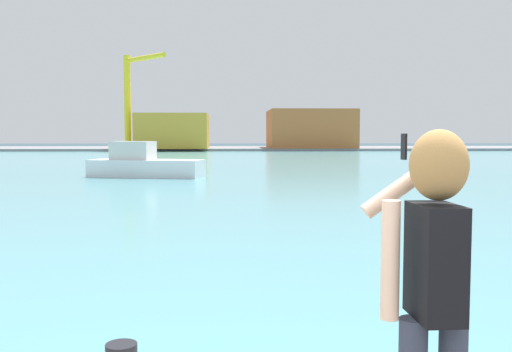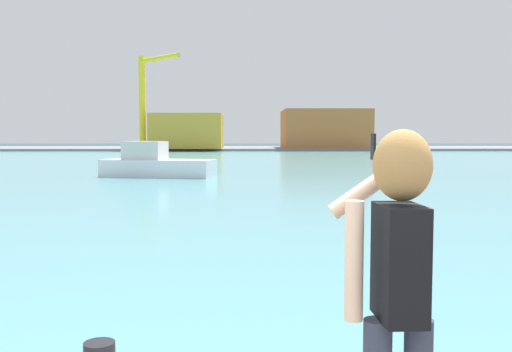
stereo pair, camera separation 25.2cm
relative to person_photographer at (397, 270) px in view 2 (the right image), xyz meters
name	(u,v)px [view 2 (the right image)]	position (x,y,z in m)	size (l,w,h in m)	color
ground_plane	(245,161)	(-0.57, 49.51, -1.76)	(220.00, 220.00, 0.00)	#334751
harbor_water	(245,160)	(-0.57, 51.51, -1.75)	(140.00, 100.00, 0.02)	#599EA8
far_shore_dock	(244,148)	(-0.57, 91.51, -1.57)	(140.00, 20.00, 0.38)	gray
person_photographer	(397,270)	(0.00, 0.00, 0.00)	(0.53, 0.55, 1.74)	#2D3342
boat_moored	(155,164)	(-5.75, 30.18, -1.03)	(6.70, 3.62, 2.02)	white
warehouse_left	(188,131)	(-9.19, 86.01, 1.22)	(10.56, 11.86, 5.19)	gold
warehouse_right	(324,129)	(12.16, 88.27, 1.59)	(13.07, 12.94, 5.93)	#B26633
port_crane	(146,92)	(-15.23, 84.38, 7.12)	(7.06, 7.69, 13.93)	yellow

